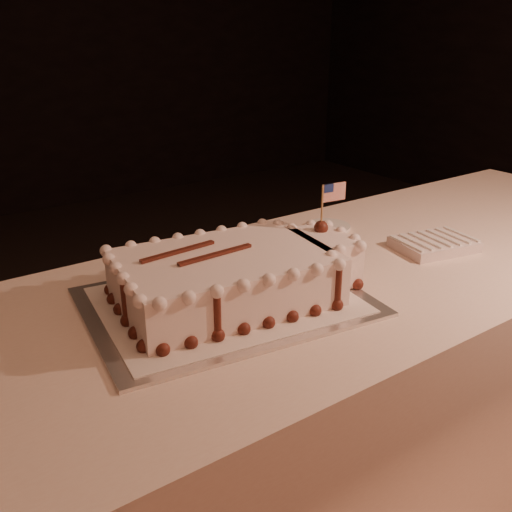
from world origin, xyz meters
TOP-DOWN VIEW (x-y plane):
  - banquet_table at (0.00, 0.60)m, footprint 2.40×0.80m
  - cake_board at (-0.36, 0.60)m, footprint 0.64×0.51m
  - doily at (-0.36, 0.60)m, footprint 0.57×0.46m
  - sheet_cake at (-0.33, 0.59)m, footprint 0.57×0.37m
  - napkin_stack at (0.27, 0.55)m, footprint 0.23×0.18m
  - side_plate at (0.15, 0.83)m, footprint 0.13×0.13m

SIDE VIEW (x-z plane):
  - banquet_table at x=0.00m, z-range 0.00..0.75m
  - cake_board at x=-0.36m, z-range 0.75..0.76m
  - side_plate at x=0.15m, z-range 0.75..0.76m
  - doily at x=-0.36m, z-range 0.76..0.76m
  - napkin_stack at x=0.27m, z-range 0.75..0.78m
  - sheet_cake at x=-0.33m, z-range 0.70..0.92m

